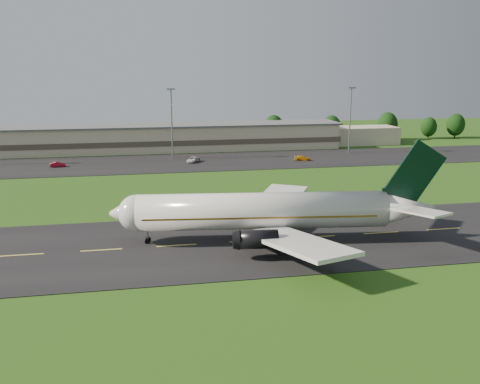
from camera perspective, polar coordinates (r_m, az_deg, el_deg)
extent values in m
plane|color=#214A12|center=(81.12, -6.77, -5.74)|extent=(360.00, 360.00, 0.00)
cube|color=black|center=(81.11, -6.77, -5.71)|extent=(220.00, 30.00, 0.10)
cube|color=black|center=(150.98, -8.87, 3.04)|extent=(260.00, 30.00, 0.10)
cylinder|color=silver|center=(81.63, 2.40, -2.02)|extent=(38.40, 10.26, 5.60)
sphere|color=silver|center=(81.81, -10.96, -2.22)|extent=(5.60, 5.60, 5.60)
cone|color=silver|center=(82.08, -12.35, -2.23)|extent=(4.63, 5.83, 5.38)
cone|color=silver|center=(86.96, 17.31, -1.66)|extent=(9.61, 6.56, 5.49)
cube|color=brown|center=(81.67, 2.04, -2.26)|extent=(35.43, 9.93, 0.28)
cube|color=black|center=(81.74, -11.40, -1.85)|extent=(2.36, 3.22, 0.65)
cube|color=silver|center=(72.12, 6.11, -5.39)|extent=(12.21, 20.19, 2.20)
cube|color=silver|center=(92.99, 3.80, -1.10)|extent=(15.80, 19.86, 2.20)
cube|color=silver|center=(82.26, 18.58, -1.94)|extent=(6.77, 9.37, 0.91)
cube|color=silver|center=(91.28, 16.23, -0.32)|extent=(8.16, 9.26, 0.91)
cube|color=black|center=(86.01, 16.45, -0.53)|extent=(5.03, 1.16, 3.00)
cube|color=black|center=(86.15, 18.17, 1.89)|extent=(9.42, 1.61, 10.55)
cylinder|color=black|center=(74.40, 1.90, -5.06)|extent=(5.89, 3.37, 2.70)
cylinder|color=black|center=(89.67, 0.88, -1.87)|extent=(5.89, 3.37, 2.70)
cube|color=#C3B495|center=(174.11, -9.24, 5.67)|extent=(120.00, 15.00, 8.00)
cube|color=#4C4438|center=(174.22, -9.23, 5.41)|extent=(121.00, 15.40, 1.60)
cube|color=#595B60|center=(173.63, -9.29, 7.03)|extent=(122.00, 16.00, 0.50)
cube|color=#C3B495|center=(191.52, 12.28, 5.91)|extent=(28.00, 11.00, 6.00)
cylinder|color=gray|center=(157.78, -7.29, 7.17)|extent=(0.44, 0.44, 20.00)
cube|color=gray|center=(157.07, -7.40, 10.84)|extent=(2.40, 1.20, 0.50)
cylinder|color=gray|center=(170.41, 11.65, 7.45)|extent=(0.44, 0.44, 20.00)
cube|color=gray|center=(169.75, 11.81, 10.84)|extent=(2.40, 1.20, 0.50)
cylinder|color=black|center=(185.83, -19.63, 4.68)|extent=(0.56, 0.56, 2.42)
ellipsoid|color=black|center=(185.46, -19.70, 5.58)|extent=(5.65, 5.65, 7.06)
cylinder|color=black|center=(189.39, 3.58, 5.67)|extent=(0.56, 0.56, 3.14)
ellipsoid|color=black|center=(188.93, 3.60, 6.82)|extent=(7.33, 7.33, 9.17)
cylinder|color=black|center=(198.14, 9.70, 5.81)|extent=(0.56, 0.56, 2.94)
ellipsoid|color=black|center=(197.73, 9.74, 6.84)|extent=(6.85, 6.85, 8.56)
cylinder|color=black|center=(205.99, 15.38, 5.84)|extent=(0.56, 0.56, 3.20)
ellipsoid|color=black|center=(205.57, 15.45, 6.92)|extent=(7.47, 7.47, 9.34)
cylinder|color=black|center=(214.72, 19.43, 5.75)|extent=(0.56, 0.56, 2.53)
ellipsoid|color=black|center=(214.38, 19.49, 6.57)|extent=(5.91, 5.91, 7.39)
cylinder|color=black|center=(219.91, 21.93, 5.76)|extent=(0.56, 0.56, 2.90)
ellipsoid|color=black|center=(219.54, 22.01, 6.67)|extent=(6.77, 6.77, 8.47)
imported|color=maroon|center=(151.42, -18.87, 2.79)|extent=(4.19, 1.90, 1.33)
imported|color=silver|center=(151.24, -5.02, 3.47)|extent=(4.65, 5.85, 1.48)
imported|color=orange|center=(154.57, 6.65, 3.61)|extent=(4.91, 2.78, 1.34)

